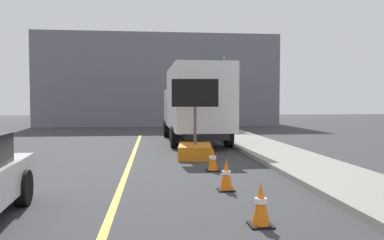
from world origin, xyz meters
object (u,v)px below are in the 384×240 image
(box_truck, at_px, (195,103))
(traffic_cone_far_lane, at_px, (226,175))
(traffic_cone_mid_lane, at_px, (261,204))
(highway_guide_sign, at_px, (213,80))
(traffic_cone_curbside, at_px, (213,160))
(arrow_board_trailer, at_px, (195,144))

(box_truck, bearing_deg, traffic_cone_far_lane, -92.41)
(traffic_cone_mid_lane, bearing_deg, highway_guide_sign, 83.12)
(box_truck, distance_m, traffic_cone_mid_lane, 12.36)
(traffic_cone_far_lane, height_order, traffic_cone_curbside, traffic_cone_far_lane)
(highway_guide_sign, bearing_deg, traffic_cone_mid_lane, -96.88)
(arrow_board_trailer, bearing_deg, box_truck, 83.77)
(arrow_board_trailer, relative_size, highway_guide_sign, 0.54)
(traffic_cone_far_lane, bearing_deg, box_truck, 87.59)
(arrow_board_trailer, relative_size, traffic_cone_mid_lane, 3.90)
(traffic_cone_mid_lane, relative_size, traffic_cone_curbside, 1.07)
(box_truck, xyz_separation_m, traffic_cone_far_lane, (-0.42, -9.89, -1.54))
(arrow_board_trailer, distance_m, highway_guide_sign, 13.17)
(box_truck, relative_size, traffic_cone_mid_lane, 11.60)
(arrow_board_trailer, bearing_deg, traffic_cone_mid_lane, -88.44)
(box_truck, height_order, traffic_cone_far_lane, box_truck)
(highway_guide_sign, xyz_separation_m, traffic_cone_far_lane, (-2.47, -17.51, -3.09))
(box_truck, distance_m, traffic_cone_curbside, 7.72)
(box_truck, height_order, highway_guide_sign, highway_guide_sign)
(traffic_cone_mid_lane, distance_m, traffic_cone_curbside, 4.71)
(arrow_board_trailer, relative_size, traffic_cone_curbside, 4.15)
(arrow_board_trailer, relative_size, box_truck, 0.34)
(traffic_cone_far_lane, bearing_deg, arrow_board_trailer, 91.45)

